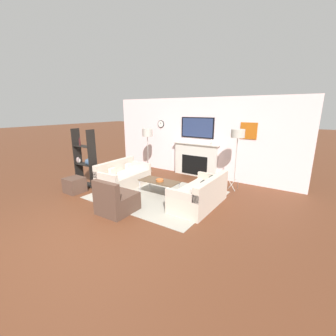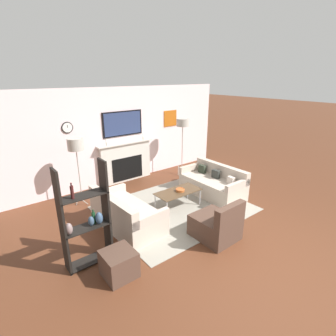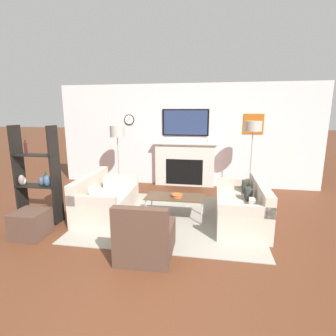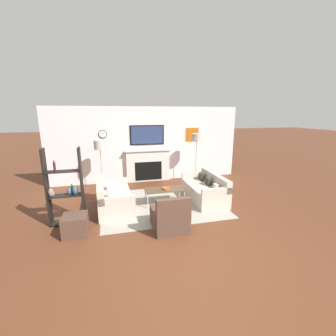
# 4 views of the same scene
# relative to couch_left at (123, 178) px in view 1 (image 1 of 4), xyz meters

# --- Properties ---
(ground_plane) EXTENTS (60.00, 60.00, 0.00)m
(ground_plane) POSITION_rel_couch_left_xyz_m (1.31, -2.38, -0.28)
(ground_plane) COLOR #572E1B
(fireplace_wall) EXTENTS (6.97, 0.28, 2.70)m
(fireplace_wall) POSITION_rel_couch_left_xyz_m (1.31, 2.36, 0.94)
(fireplace_wall) COLOR silver
(fireplace_wall) RESTS_ON ground_plane
(area_rug) EXTENTS (3.23, 2.68, 0.01)m
(area_rug) POSITION_rel_couch_left_xyz_m (1.31, 0.00, -0.27)
(area_rug) COLOR gray
(area_rug) RESTS_ON ground_plane
(couch_left) EXTENTS (0.94, 1.68, 0.78)m
(couch_left) POSITION_rel_couch_left_xyz_m (0.00, 0.00, 0.00)
(couch_left) COLOR #C1B1A0
(couch_left) RESTS_ON ground_plane
(couch_right) EXTENTS (0.83, 1.71, 0.76)m
(couch_right) POSITION_rel_couch_left_xyz_m (2.62, 0.00, 0.00)
(couch_right) COLOR #C1B1A0
(couch_right) RESTS_ON ground_plane
(armchair) EXTENTS (0.73, 0.82, 0.82)m
(armchair) POSITION_rel_couch_left_xyz_m (1.18, -1.40, -0.01)
(armchair) COLOR #4D352A
(armchair) RESTS_ON ground_plane
(coffee_table) EXTENTS (1.09, 0.53, 0.43)m
(coffee_table) POSITION_rel_couch_left_xyz_m (1.39, -0.02, 0.12)
(coffee_table) COLOR #4C3823
(coffee_table) RESTS_ON ground_plane
(decorative_bowl) EXTENTS (0.21, 0.21, 0.06)m
(decorative_bowl) POSITION_rel_couch_left_xyz_m (1.43, -0.04, 0.18)
(decorative_bowl) COLOR #AE5827
(decorative_bowl) RESTS_ON coffee_table
(floor_lamp_left) EXTENTS (0.37, 0.37, 1.65)m
(floor_lamp_left) POSITION_rel_couch_left_xyz_m (-0.32, 1.62, 1.20)
(floor_lamp_left) COLOR #9E998E
(floor_lamp_left) RESTS_ON ground_plane
(floor_lamp_right) EXTENTS (0.38, 0.38, 1.78)m
(floor_lamp_right) POSITION_rel_couch_left_xyz_m (2.94, 1.62, 1.35)
(floor_lamp_right) COLOR #9E998E
(floor_lamp_right) RESTS_ON ground_plane
(shelf_unit) EXTENTS (0.76, 0.28, 1.75)m
(shelf_unit) POSITION_rel_couch_left_xyz_m (-1.03, -0.57, 0.54)
(shelf_unit) COLOR black
(shelf_unit) RESTS_ON ground_plane
(ottoman) EXTENTS (0.49, 0.49, 0.43)m
(ottoman) POSITION_rel_couch_left_xyz_m (-0.78, -1.15, -0.06)
(ottoman) COLOR #4D352A
(ottoman) RESTS_ON ground_plane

